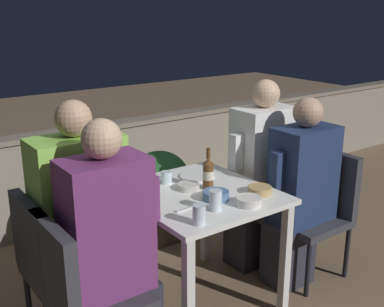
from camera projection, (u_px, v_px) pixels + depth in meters
ground_plane at (198, 301)px, 3.05m from camera, size 16.00×16.00×0.00m
parapet_wall at (91, 173)px, 4.12m from camera, size 9.00×0.18×0.84m
dining_table at (198, 209)px, 2.86m from camera, size 0.80×0.88×0.74m
planter_hedge at (126, 199)px, 3.63m from camera, size 1.08×0.47×0.72m
chair_left_near at (77, 286)px, 2.30m from camera, size 0.46×0.45×0.86m
person_purple_stripe at (113, 247)px, 2.37m from camera, size 0.49×0.26×1.31m
chair_left_far at (53, 259)px, 2.54m from camera, size 0.46×0.45×0.86m
person_green_blouse at (86, 222)px, 2.60m from camera, size 0.52×0.26×1.35m
chair_right_near at (318, 202)px, 3.28m from camera, size 0.46×0.45×0.86m
person_navy_jumper at (299, 193)px, 3.13m from camera, size 0.49×0.26×1.25m
chair_right_far at (278, 189)px, 3.52m from camera, size 0.46×0.45×0.86m
person_white_polo at (259, 174)px, 3.36m from camera, size 0.49×0.26×1.33m
beer_bottle at (208, 173)px, 2.86m from camera, size 0.07×0.07×0.25m
plate_0 at (197, 176)px, 3.08m from camera, size 0.22×0.22×0.01m
bowl_0 at (188, 186)px, 2.86m from camera, size 0.13×0.13×0.04m
bowl_1 at (260, 189)px, 2.80m from camera, size 0.14×0.14×0.04m
bowl_2 at (216, 195)px, 2.72m from camera, size 0.15×0.15×0.05m
bowl_3 at (249, 201)px, 2.63m from camera, size 0.14×0.14×0.05m
glass_cup_0 at (166, 177)px, 2.96m from camera, size 0.07×0.07×0.08m
glass_cup_1 at (215, 200)px, 2.56m from camera, size 0.07×0.07×0.11m
glass_cup_2 at (122, 180)px, 2.91m from camera, size 0.07×0.07×0.08m
glass_cup_3 at (199, 215)px, 2.40m from camera, size 0.07×0.07×0.10m
glass_cup_4 at (144, 179)px, 2.89m from camera, size 0.07×0.07×0.10m
fork_0 at (189, 208)px, 2.59m from camera, size 0.17×0.03×0.01m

